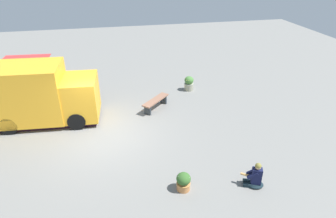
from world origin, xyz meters
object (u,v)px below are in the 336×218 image
at_px(food_truck, 39,96).
at_px(planter_flowering_near, 189,83).
at_px(person_customer, 255,177).
at_px(plaza_bench, 156,102).
at_px(planter_flowering_far, 183,181).

bearing_deg(food_truck, planter_flowering_near, -165.60).
height_order(person_customer, plaza_bench, person_customer).
distance_m(food_truck, planter_flowering_near, 7.46).
relative_size(person_customer, planter_flowering_far, 1.43).
distance_m(food_truck, planter_flowering_far, 7.42).
relative_size(food_truck, plaza_bench, 3.21).
xyz_separation_m(food_truck, plaza_bench, (-5.06, -0.08, -0.85)).
height_order(planter_flowering_near, planter_flowering_far, planter_flowering_near).
bearing_deg(planter_flowering_far, person_customer, 172.24).
distance_m(food_truck, person_customer, 9.27).
distance_m(person_customer, plaza_bench, 6.23).
bearing_deg(planter_flowering_far, plaza_bench, -91.14).
relative_size(food_truck, person_customer, 5.40).
xyz_separation_m(planter_flowering_far, plaza_bench, (-0.11, -5.54, 0.05)).
bearing_deg(person_customer, planter_flowering_far, -7.76).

